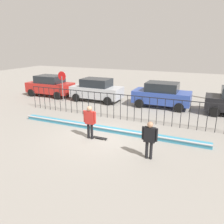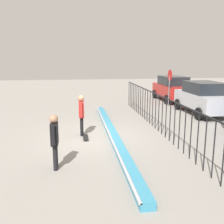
# 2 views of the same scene
# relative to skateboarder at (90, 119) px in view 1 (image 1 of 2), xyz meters

# --- Properties ---
(ground_plane) EXTENTS (60.00, 60.00, 0.00)m
(ground_plane) POSITION_rel_skateboarder_xyz_m (0.32, 0.44, -1.04)
(ground_plane) COLOR gray
(bowl_coping_ledge) EXTENTS (11.00, 0.40, 0.27)m
(bowl_coping_ledge) POSITION_rel_skateboarder_xyz_m (0.32, 1.26, -0.92)
(bowl_coping_ledge) COLOR teal
(bowl_coping_ledge) RESTS_ON ground
(perimeter_fence) EXTENTS (14.04, 0.04, 1.66)m
(perimeter_fence) POSITION_rel_skateboarder_xyz_m (0.32, 3.44, -0.01)
(perimeter_fence) COLOR black
(perimeter_fence) RESTS_ON ground
(skateboarder) EXTENTS (0.70, 0.26, 1.74)m
(skateboarder) POSITION_rel_skateboarder_xyz_m (0.00, 0.00, 0.00)
(skateboarder) COLOR black
(skateboarder) RESTS_ON ground
(skateboard) EXTENTS (0.80, 0.20, 0.07)m
(skateboard) POSITION_rel_skateboarder_xyz_m (0.48, 0.14, -0.98)
(skateboard) COLOR black
(skateboard) RESTS_ON ground
(camera_operator) EXTENTS (0.67, 0.25, 1.67)m
(camera_operator) POSITION_rel_skateboarder_xyz_m (3.30, -0.85, -0.04)
(camera_operator) COLOR black
(camera_operator) RESTS_ON ground
(parked_car_red) EXTENTS (4.30, 2.12, 1.90)m
(parked_car_red) POSITION_rel_skateboarder_xyz_m (-8.21, 7.19, -0.07)
(parked_car_red) COLOR #B2231E
(parked_car_red) RESTS_ON ground
(parked_car_silver) EXTENTS (4.30, 2.12, 1.90)m
(parked_car_silver) POSITION_rel_skateboarder_xyz_m (-3.35, 7.22, -0.07)
(parked_car_silver) COLOR #B7BABF
(parked_car_silver) RESTS_ON ground
(parked_car_blue) EXTENTS (4.30, 2.12, 1.90)m
(parked_car_blue) POSITION_rel_skateboarder_xyz_m (2.10, 7.51, -0.07)
(parked_car_blue) COLOR #2D479E
(parked_car_blue) RESTS_ON ground
(stop_sign) EXTENTS (0.76, 0.07, 2.50)m
(stop_sign) POSITION_rel_skateboarder_xyz_m (-6.00, 6.08, 0.57)
(stop_sign) COLOR slate
(stop_sign) RESTS_ON ground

